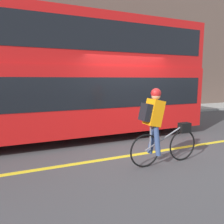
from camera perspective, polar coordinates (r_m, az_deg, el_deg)
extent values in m
plane|color=#424244|center=(5.83, 8.03, -9.97)|extent=(80.00, 80.00, 0.00)
cube|color=yellow|center=(5.67, 9.10, -10.50)|extent=(50.00, 0.14, 0.01)
cube|color=gray|center=(11.06, -7.79, -0.83)|extent=(60.00, 2.30, 0.13)
cube|color=brown|center=(12.48, -9.96, 21.09)|extent=(60.00, 0.30, 9.17)
cylinder|color=black|center=(7.92, 6.39, -1.46)|extent=(0.95, 0.30, 0.95)
cube|color=red|center=(6.87, -15.23, 3.22)|extent=(9.42, 2.46, 1.92)
cube|color=black|center=(6.85, -15.30, 5.14)|extent=(9.04, 2.48, 0.84)
cube|color=red|center=(6.93, -15.79, 17.21)|extent=(9.42, 2.36, 1.45)
cube|color=black|center=(6.94, -15.82, 17.80)|extent=(9.04, 2.38, 0.81)
torus|color=black|center=(5.27, 17.93, -8.23)|extent=(0.72, 0.04, 0.72)
torus|color=black|center=(4.70, 8.67, -9.96)|extent=(0.72, 0.04, 0.72)
cylinder|color=slate|center=(4.91, 13.67, -6.51)|extent=(1.00, 0.03, 0.49)
cylinder|color=slate|center=(4.69, 9.99, -6.67)|extent=(0.03, 0.03, 0.53)
cube|color=black|center=(5.19, 18.38, -3.89)|extent=(0.26, 0.16, 0.22)
cube|color=orange|center=(4.62, 10.87, -0.15)|extent=(0.37, 0.32, 0.58)
cube|color=black|center=(4.51, 8.77, -0.05)|extent=(0.21, 0.26, 0.38)
cylinder|color=#384C7A|center=(4.83, 10.46, -6.89)|extent=(0.22, 0.11, 0.65)
cylinder|color=#384C7A|center=(4.69, 11.69, -7.40)|extent=(0.20, 0.11, 0.65)
sphere|color=tan|center=(4.60, 11.40, 4.26)|extent=(0.19, 0.19, 0.19)
sphere|color=red|center=(4.60, 11.42, 4.79)|extent=(0.21, 0.21, 0.21)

